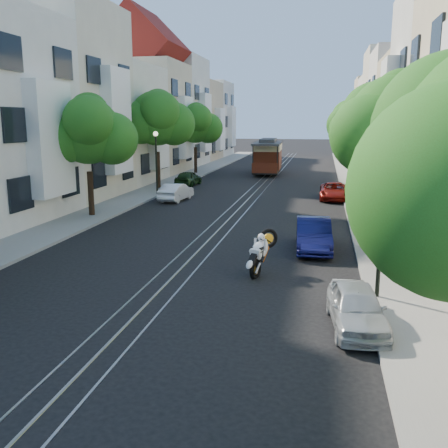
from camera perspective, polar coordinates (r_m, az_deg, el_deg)
The scene contains 24 objects.
ground at distance 38.60m, azimuth 4.19°, elevation 4.30°, with size 200.00×200.00×0.00m, color black.
sidewalk_east at distance 38.40m, azimuth 15.02°, elevation 3.98°, with size 2.50×80.00×0.12m, color gray.
sidewalk_west at distance 40.12m, azimuth -6.17°, elevation 4.63°, with size 2.50×80.00×0.12m, color gray.
rail_left at distance 38.67m, azimuth 3.38°, elevation 4.34°, with size 0.06×80.00×0.02m, color gray.
rail_slot at distance 38.60m, azimuth 4.19°, elevation 4.32°, with size 0.06×80.00×0.02m, color gray.
rail_right at distance 38.53m, azimuth 5.01°, elevation 4.29°, with size 0.06×80.00×0.02m, color gray.
lane_line at distance 38.60m, azimuth 4.19°, elevation 4.30°, with size 0.08×80.00×0.01m, color tan.
townhouses_east at distance 38.58m, azimuth 22.43°, elevation 11.18°, with size 7.75×72.00×12.00m.
townhouses_west at distance 41.35m, azimuth -12.62°, elevation 11.61°, with size 7.75×72.00×11.76m.
tree_e_b at distance 19.14m, azimuth 19.35°, elevation 10.32°, with size 4.93×4.08×6.68m.
tree_e_c at distance 30.08m, azimuth 16.46°, elevation 10.54°, with size 4.84×3.99×6.52m.
tree_e_d at distance 41.05m, azimuth 15.14°, elevation 11.19°, with size 5.01×4.16×6.85m.
tree_w_b at distance 26.72m, azimuth -15.24°, elevation 10.07°, with size 4.72×3.87×6.27m.
tree_w_c at distance 36.90m, azimuth -7.60°, elevation 11.78°, with size 5.13×4.28×7.09m.
tree_w_d at distance 47.45m, azimuth -3.25°, elevation 11.27°, with size 4.84×3.99×6.52m.
lamp_east at distance 14.25m, azimuth 17.71°, elevation 2.50°, with size 0.32×0.32×4.16m.
lamp_west at distance 33.88m, azimuth -7.76°, elevation 8.02°, with size 0.32×0.32×4.16m.
sportbike_rider at distance 16.37m, azimuth 4.17°, elevation -3.15°, with size 0.84×1.58×1.51m.
cable_car at distance 47.93m, azimuth 5.05°, elevation 7.88°, with size 2.72×7.91×3.01m.
parked_car_e_near at distance 12.73m, azimuth 14.92°, elevation -9.19°, with size 1.26×3.13×1.07m, color #A1A8AC.
parked_car_e_mid at distance 19.82m, azimuth 10.19°, elevation -1.19°, with size 1.31×3.75×1.24m, color #0E1046.
parked_car_e_far at distance 32.78m, azimuth 12.49°, elevation 3.69°, with size 1.81×3.93×1.09m, color maroon.
parked_car_w_mid at distance 31.75m, azimuth -5.50°, elevation 3.67°, with size 1.17×3.35×1.11m, color silver.
parked_car_w_far at distance 39.08m, azimuth -4.10°, elevation 5.25°, with size 1.36×3.38×1.15m, color black.
Camera 1 is at (4.66, -9.99, 5.01)m, focal length 40.00 mm.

